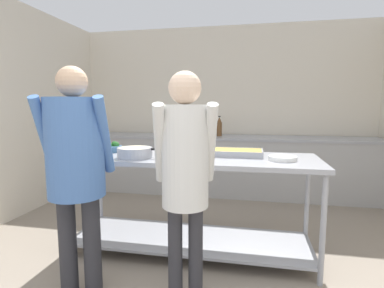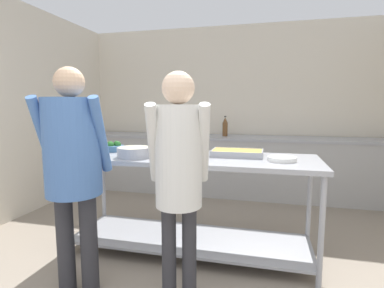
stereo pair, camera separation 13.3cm
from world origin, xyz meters
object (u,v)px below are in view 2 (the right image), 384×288
(guest_serving_left, at_px, (179,165))
(plate_stack, at_px, (282,159))
(serving_tray_roast, at_px, (237,153))
(sauce_pan, at_px, (135,152))
(serving_tray_vegetables, at_px, (185,155))
(water_bottle, at_px, (225,127))
(guest_serving_right, at_px, (73,159))
(broccoli_bowl, at_px, (114,147))

(guest_serving_left, bearing_deg, plate_stack, 47.28)
(plate_stack, bearing_deg, serving_tray_roast, 154.82)
(sauce_pan, xyz_separation_m, serving_tray_roast, (0.89, 0.31, -0.02))
(serving_tray_roast, distance_m, plate_stack, 0.43)
(serving_tray_vegetables, xyz_separation_m, serving_tray_roast, (0.45, 0.20, 0.00))
(guest_serving_left, bearing_deg, water_bottle, 91.58)
(guest_serving_right, bearing_deg, serving_tray_vegetables, 49.48)
(serving_tray_roast, xyz_separation_m, plate_stack, (0.39, -0.18, -0.01))
(serving_tray_vegetables, height_order, water_bottle, water_bottle)
(serving_tray_roast, height_order, plate_stack, serving_tray_roast)
(serving_tray_vegetables, bearing_deg, guest_serving_right, -130.52)
(sauce_pan, distance_m, plate_stack, 1.28)
(sauce_pan, relative_size, water_bottle, 1.45)
(sauce_pan, xyz_separation_m, water_bottle, (0.52, 2.14, 0.09))
(serving_tray_vegetables, distance_m, guest_serving_right, 0.96)
(sauce_pan, relative_size, guest_serving_right, 0.27)
(sauce_pan, bearing_deg, plate_stack, 5.51)
(guest_serving_right, height_order, water_bottle, guest_serving_right)
(plate_stack, bearing_deg, sauce_pan, -174.49)
(sauce_pan, distance_m, guest_serving_right, 0.65)
(broccoli_bowl, height_order, water_bottle, water_bottle)
(broccoli_bowl, relative_size, serving_tray_roast, 0.45)
(plate_stack, bearing_deg, serving_tray_vegetables, -178.55)
(plate_stack, bearing_deg, water_bottle, 110.53)
(broccoli_bowl, distance_m, serving_tray_vegetables, 0.82)
(serving_tray_roast, relative_size, plate_stack, 1.93)
(sauce_pan, relative_size, serving_tray_vegetables, 1.25)
(broccoli_bowl, relative_size, water_bottle, 0.67)
(serving_tray_roast, distance_m, water_bottle, 1.88)
(serving_tray_vegetables, relative_size, plate_stack, 1.50)
(sauce_pan, bearing_deg, guest_serving_left, -45.84)
(sauce_pan, xyz_separation_m, guest_serving_right, (-0.18, -0.63, 0.04))
(broccoli_bowl, bearing_deg, serving_tray_roast, 1.02)
(serving_tray_vegetables, bearing_deg, broccoli_bowl, 167.26)
(serving_tray_roast, relative_size, water_bottle, 1.50)
(guest_serving_right, bearing_deg, serving_tray_roast, 41.04)
(broccoli_bowl, xyz_separation_m, plate_stack, (1.64, -0.16, -0.02))
(plate_stack, relative_size, water_bottle, 0.77)
(water_bottle, bearing_deg, plate_stack, -69.47)
(sauce_pan, height_order, serving_tray_roast, sauce_pan)
(sauce_pan, height_order, guest_serving_left, guest_serving_left)
(guest_serving_left, xyz_separation_m, water_bottle, (-0.08, 2.76, 0.06))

